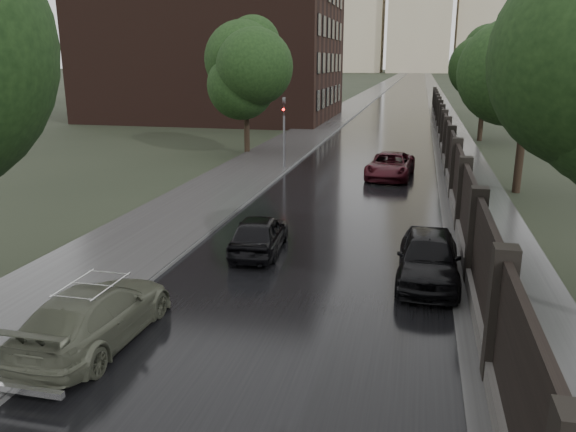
# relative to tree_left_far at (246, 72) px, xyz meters

# --- Properties ---
(road) EXTENTS (8.00, 420.00, 0.02)m
(road) POSITION_rel_tree_left_far_xyz_m (8.00, 160.00, -5.23)
(road) COLOR black
(road) RESTS_ON ground
(sidewalk_left) EXTENTS (4.00, 420.00, 0.16)m
(sidewalk_left) POSITION_rel_tree_left_far_xyz_m (2.00, 160.00, -5.16)
(sidewalk_left) COLOR #2D2D2D
(sidewalk_left) RESTS_ON ground
(verge_right) EXTENTS (3.00, 420.00, 0.08)m
(verge_right) POSITION_rel_tree_left_far_xyz_m (13.50, 160.00, -5.20)
(verge_right) COLOR #2D2D2D
(verge_right) RESTS_ON ground
(fence_right) EXTENTS (0.45, 75.72, 2.70)m
(fence_right) POSITION_rel_tree_left_far_xyz_m (12.60, 2.01, -4.23)
(fence_right) COLOR #383533
(fence_right) RESTS_ON ground
(tree_left_far) EXTENTS (4.25, 4.25, 7.39)m
(tree_left_far) POSITION_rel_tree_left_far_xyz_m (0.00, 0.00, 0.00)
(tree_left_far) COLOR black
(tree_left_far) RESTS_ON ground
(tree_right_b) EXTENTS (4.08, 4.08, 7.01)m
(tree_right_b) POSITION_rel_tree_left_far_xyz_m (15.50, -8.00, -0.29)
(tree_right_b) COLOR black
(tree_right_b) RESTS_ON ground
(tree_right_c) EXTENTS (4.08, 4.08, 7.01)m
(tree_right_c) POSITION_rel_tree_left_far_xyz_m (15.50, 10.00, -0.29)
(tree_right_c) COLOR black
(tree_right_c) RESTS_ON ground
(traffic_light) EXTENTS (0.16, 0.32, 4.00)m
(traffic_light) POSITION_rel_tree_left_far_xyz_m (3.70, -5.01, -2.84)
(traffic_light) COLOR #59595E
(traffic_light) RESTS_ON ground
(brick_building) EXTENTS (24.00, 18.00, 20.00)m
(brick_building) POSITION_rel_tree_left_far_xyz_m (-10.00, 22.00, 4.76)
(brick_building) COLOR black
(brick_building) RESTS_ON ground
(volga_sedan) EXTENTS (1.85, 4.49, 1.30)m
(volga_sedan) POSITION_rel_tree_left_far_xyz_m (4.40, -25.35, -4.59)
(volga_sedan) COLOR #4C4F3F
(volga_sedan) RESTS_ON ground
(hatchback_left) EXTENTS (1.75, 3.77, 1.25)m
(hatchback_left) POSITION_rel_tree_left_far_xyz_m (6.20, -18.82, -4.62)
(hatchback_left) COLOR black
(hatchback_left) RESTS_ON ground
(car_right_near) EXTENTS (1.71, 4.15, 1.41)m
(car_right_near) POSITION_rel_tree_left_far_xyz_m (11.40, -20.13, -4.54)
(car_right_near) COLOR black
(car_right_near) RESTS_ON ground
(car_right_far) EXTENTS (2.53, 4.87, 1.31)m
(car_right_far) POSITION_rel_tree_left_far_xyz_m (9.60, -5.95, -4.59)
(car_right_far) COLOR black
(car_right_far) RESTS_ON ground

